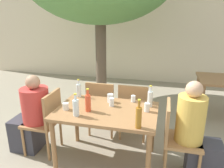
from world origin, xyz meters
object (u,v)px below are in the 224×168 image
at_px(patio_chair_1, 176,135).
at_px(person_seated_1, 197,136).
at_px(patio_chair_0, 46,119).
at_px(soda_bottle_2, 88,102).
at_px(drinking_glass_1, 133,99).
at_px(drinking_glass_0, 66,106).
at_px(drinking_glass_3, 110,98).
at_px(drinking_glass_4, 112,102).
at_px(patio_chair_2, 102,105).
at_px(water_bottle_4, 150,98).
at_px(dining_table_front, 106,116).
at_px(drinking_glass_2, 147,107).
at_px(person_seated_0, 31,117).
at_px(water_bottle_3, 76,107).
at_px(water_bottle_1, 79,90).
at_px(patio_chair_3, 133,108).
at_px(amber_bottle_0, 139,117).

xyz_separation_m(patio_chair_1, person_seated_1, (0.24, -0.00, 0.01)).
bearing_deg(person_seated_1, patio_chair_1, 90.00).
relative_size(patio_chair_0, soda_bottle_2, 3.12).
bearing_deg(drinking_glass_1, patio_chair_0, -163.57).
height_order(drinking_glass_0, drinking_glass_3, drinking_glass_3).
xyz_separation_m(soda_bottle_2, drinking_glass_0, (-0.29, -0.03, -0.07)).
bearing_deg(drinking_glass_4, drinking_glass_3, 111.49).
bearing_deg(patio_chair_1, person_seated_1, -90.00).
distance_m(patio_chair_2, water_bottle_4, 0.95).
xyz_separation_m(dining_table_front, drinking_glass_2, (0.51, 0.07, 0.15)).
height_order(dining_table_front, person_seated_0, person_seated_0).
relative_size(patio_chair_1, soda_bottle_2, 3.12).
relative_size(person_seated_0, water_bottle_3, 4.09).
xyz_separation_m(patio_chair_0, drinking_glass_1, (1.17, 0.34, 0.28)).
height_order(dining_table_front, drinking_glass_1, drinking_glass_1).
xyz_separation_m(soda_bottle_2, drinking_glass_3, (0.20, 0.35, -0.06)).
bearing_deg(water_bottle_1, drinking_glass_1, -0.27).
bearing_deg(patio_chair_0, drinking_glass_1, 106.43).
bearing_deg(patio_chair_2, water_bottle_1, 49.88).
height_order(person_seated_0, drinking_glass_3, person_seated_0).
bearing_deg(dining_table_front, water_bottle_3, -141.19).
bearing_deg(water_bottle_3, patio_chair_3, 57.94).
distance_m(person_seated_0, drinking_glass_1, 1.48).
bearing_deg(soda_bottle_2, water_bottle_1, 124.72).
bearing_deg(drinking_glass_1, patio_chair_3, 96.42).
relative_size(patio_chair_3, water_bottle_3, 3.29).
bearing_deg(water_bottle_4, patio_chair_0, -170.32).
bearing_deg(soda_bottle_2, patio_chair_2, 93.49).
xyz_separation_m(amber_bottle_0, drinking_glass_3, (-0.47, 0.61, -0.07)).
xyz_separation_m(water_bottle_4, drinking_glass_2, (-0.02, -0.17, -0.06)).
distance_m(dining_table_front, patio_chair_3, 0.72).
bearing_deg(water_bottle_1, patio_chair_0, -136.04).
relative_size(patio_chair_2, person_seated_1, 0.76).
xyz_separation_m(patio_chair_2, water_bottle_3, (-0.05, -0.90, 0.34)).
height_order(dining_table_front, drinking_glass_4, drinking_glass_4).
bearing_deg(soda_bottle_2, water_bottle_3, -121.23).
distance_m(patio_chair_0, water_bottle_3, 0.71).
relative_size(patio_chair_0, amber_bottle_0, 2.83).
distance_m(patio_chair_2, drinking_glass_0, 0.86).
bearing_deg(person_seated_0, drinking_glass_0, 79.02).
bearing_deg(drinking_glass_0, patio_chair_2, 72.29).
height_order(patio_chair_1, drinking_glass_2, patio_chair_1).
xyz_separation_m(patio_chair_3, water_bottle_3, (-0.56, -0.90, 0.34)).
relative_size(person_seated_1, drinking_glass_0, 13.82).
relative_size(person_seated_1, drinking_glass_1, 13.45).
bearing_deg(soda_bottle_2, person_seated_1, 3.87).
bearing_deg(water_bottle_1, drinking_glass_4, -21.52).
xyz_separation_m(water_bottle_1, soda_bottle_2, (0.30, -0.44, 0.01)).
height_order(drinking_glass_1, drinking_glass_3, drinking_glass_3).
height_order(person_seated_0, drinking_glass_4, person_seated_0).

